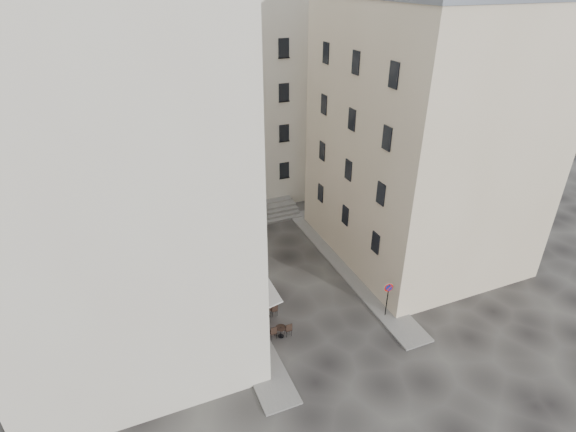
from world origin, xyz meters
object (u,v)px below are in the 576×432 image
bistro_table_b (267,311)px  pedestrian (270,302)px  bistro_table_a (281,331)px  no_parking_sign (388,294)px

bistro_table_b → pedestrian: 0.58m
bistro_table_a → pedestrian: pedestrian is taller
no_parking_sign → bistro_table_a: size_ratio=1.95×
bistro_table_a → bistro_table_b: bistro_table_a is taller
bistro_table_a → bistro_table_b: size_ratio=1.02×
no_parking_sign → bistro_table_b: no_parking_sign is taller
no_parking_sign → pedestrian: no_parking_sign is taller
no_parking_sign → bistro_table_a: bearing=-178.9°
bistro_table_a → pedestrian: size_ratio=0.84×
no_parking_sign → pedestrian: bearing=162.6°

